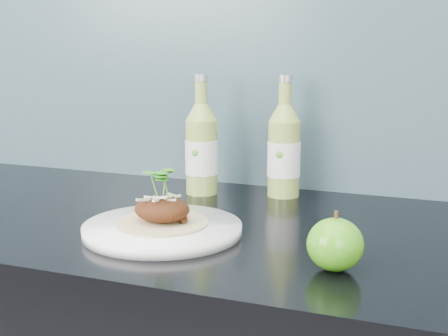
{
  "coord_description": "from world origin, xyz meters",
  "views": [
    {
      "loc": [
        0.37,
        0.76,
        1.19
      ],
      "look_at": [
        0.02,
        1.66,
        1.0
      ],
      "focal_mm": 50.0,
      "sensor_mm": 36.0,
      "label": 1
    }
  ],
  "objects_px": {
    "dinner_plate": "(162,229)",
    "green_apple": "(335,244)",
    "cider_bottle_right": "(284,151)",
    "cider_bottle_left": "(201,149)"
  },
  "relations": [
    {
      "from": "cider_bottle_left",
      "to": "green_apple",
      "type": "bearing_deg",
      "value": -33.91
    },
    {
      "from": "dinner_plate",
      "to": "cider_bottle_left",
      "type": "xyz_separation_m",
      "value": [
        -0.05,
        0.27,
        0.08
      ]
    },
    {
      "from": "dinner_plate",
      "to": "green_apple",
      "type": "xyz_separation_m",
      "value": [
        0.28,
        -0.06,
        0.03
      ]
    },
    {
      "from": "cider_bottle_right",
      "to": "green_apple",
      "type": "bearing_deg",
      "value": -53.17
    },
    {
      "from": "dinner_plate",
      "to": "green_apple",
      "type": "relative_size",
      "value": 3.03
    },
    {
      "from": "green_apple",
      "to": "cider_bottle_left",
      "type": "relative_size",
      "value": 0.38
    },
    {
      "from": "dinner_plate",
      "to": "cider_bottle_right",
      "type": "xyz_separation_m",
      "value": [
        0.11,
        0.31,
        0.08
      ]
    },
    {
      "from": "green_apple",
      "to": "cider_bottle_right",
      "type": "bearing_deg",
      "value": 115.49
    },
    {
      "from": "dinner_plate",
      "to": "green_apple",
      "type": "bearing_deg",
      "value": -11.89
    },
    {
      "from": "green_apple",
      "to": "cider_bottle_left",
      "type": "xyz_separation_m",
      "value": [
        -0.33,
        0.33,
        0.05
      ]
    }
  ]
}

